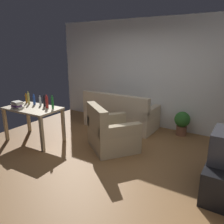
% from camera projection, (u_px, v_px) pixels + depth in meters
% --- Properties ---
extents(ground_plane, '(5.20, 4.40, 0.02)m').
position_uv_depth(ground_plane, '(94.00, 155.00, 4.35)').
color(ground_plane, olive).
extents(wall_rear, '(5.20, 0.10, 2.70)m').
position_uv_depth(wall_rear, '(144.00, 74.00, 5.75)').
color(wall_rear, white).
rests_on(wall_rear, ground_plane).
extents(couch, '(1.81, 0.84, 0.92)m').
position_uv_depth(couch, '(120.00, 116.00, 5.72)').
color(couch, beige).
rests_on(couch, ground_plane).
extents(tv_stand, '(0.44, 1.10, 0.48)m').
position_uv_depth(tv_stand, '(223.00, 176.00, 3.18)').
color(tv_stand, black).
rests_on(tv_stand, ground_plane).
extents(desk, '(1.23, 0.75, 0.76)m').
position_uv_depth(desk, '(33.00, 112.00, 4.81)').
color(desk, '#C6B28E').
rests_on(desk, ground_plane).
extents(potted_plant, '(0.36, 0.36, 0.57)m').
position_uv_depth(potted_plant, '(182.00, 122.00, 5.20)').
color(potted_plant, brown).
rests_on(potted_plant, ground_plane).
extents(armchair, '(1.22, 1.21, 0.92)m').
position_uv_depth(armchair, '(111.00, 134.00, 4.51)').
color(armchair, tan).
rests_on(armchair, ground_plane).
extents(bottle_amber, '(0.05, 0.05, 0.23)m').
position_uv_depth(bottle_amber, '(26.00, 99.00, 5.14)').
color(bottle_amber, '#9E6019').
rests_on(bottle_amber, desk).
extents(bottle_squat, '(0.05, 0.05, 0.29)m').
position_uv_depth(bottle_squat, '(29.00, 98.00, 5.04)').
color(bottle_squat, '#BCB24C').
rests_on(bottle_squat, desk).
extents(bottle_blue, '(0.05, 0.05, 0.24)m').
position_uv_depth(bottle_blue, '(34.00, 100.00, 4.99)').
color(bottle_blue, '#2347A3').
rests_on(bottle_blue, desk).
extents(bottle_clear, '(0.05, 0.05, 0.22)m').
position_uv_depth(bottle_clear, '(40.00, 101.00, 4.94)').
color(bottle_clear, silver).
rests_on(bottle_clear, desk).
extents(bottle_dark, '(0.07, 0.07, 0.26)m').
position_uv_depth(bottle_dark, '(45.00, 101.00, 4.84)').
color(bottle_dark, black).
rests_on(bottle_dark, desk).
extents(bottle_red, '(0.06, 0.06, 0.29)m').
position_uv_depth(bottle_red, '(47.00, 102.00, 4.71)').
color(bottle_red, '#AD2323').
rests_on(bottle_red, desk).
extents(bottle_green, '(0.05, 0.05, 0.29)m').
position_uv_depth(bottle_green, '(53.00, 103.00, 4.66)').
color(bottle_green, '#1E722D').
rests_on(bottle_green, desk).
extents(book_stack, '(0.24, 0.18, 0.14)m').
position_uv_depth(book_stack, '(17.00, 105.00, 4.72)').
color(book_stack, beige).
rests_on(book_stack, desk).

